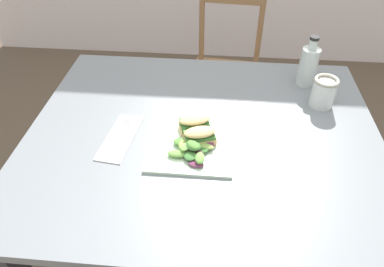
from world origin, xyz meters
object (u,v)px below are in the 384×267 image
Objects in this scene: bottle_cold_brew at (308,68)px; mason_jar_iced_tea at (323,94)px; chair_wooden_far at (226,72)px; sandwich_half_front at (200,136)px; sandwich_half_back at (195,123)px; dining_table at (202,156)px; fork_on_napkin at (122,134)px; plate_lunch at (191,145)px.

bottle_cold_brew reaches higher than mason_jar_iced_tea.
sandwich_half_front is at bearing -95.30° from chair_wooden_far.
chair_wooden_far reaches higher than sandwich_half_back.
dining_table is 0.51m from mason_jar_iced_tea.
mason_jar_iced_tea reaches higher than sandwich_half_back.
sandwich_half_front reaches higher than fork_on_napkin.
sandwich_half_front is 0.07m from sandwich_half_back.
chair_wooden_far is 0.74m from bottle_cold_brew.
sandwich_half_back is at bearing -140.75° from bottle_cold_brew.
bottle_cold_brew reaches higher than fork_on_napkin.
fork_on_napkin is 0.75m from mason_jar_iced_tea.
dining_table is at bearing 7.44° from fork_on_napkin.
mason_jar_iced_tea is at bearing -63.31° from chair_wooden_far.
mason_jar_iced_tea is at bearing 30.82° from sandwich_half_front.
mason_jar_iced_tea is (0.47, 0.20, 0.01)m from sandwich_half_back.
sandwich_half_back is at bearing 174.62° from dining_table.
mason_jar_iced_tea is at bearing 30.28° from plate_lunch.
plate_lunch is 1.49× the size of fork_on_napkin.
sandwich_half_back is (0.01, 0.07, 0.03)m from plate_lunch.
fork_on_napkin is (-0.36, -0.94, 0.30)m from chair_wooden_far.
mason_jar_iced_tea reaches higher than dining_table.
chair_wooden_far is at bearing 82.95° from sandwich_half_back.
bottle_cold_brew is at bearing 29.86° from fork_on_napkin.
chair_wooden_far reaches higher than dining_table.
dining_table is at bearing -5.38° from sandwich_half_back.
sandwich_half_back is 0.63× the size of fork_on_napkin.
sandwich_half_front is at bearing -97.12° from dining_table.
plate_lunch is 2.39× the size of mason_jar_iced_tea.
dining_table is 1.41× the size of chair_wooden_far.
chair_wooden_far reaches higher than plate_lunch.
bottle_cold_brew is at bearing 104.80° from mason_jar_iced_tea.
chair_wooden_far is 3.15× the size of plate_lunch.
chair_wooden_far is 0.97m from sandwich_half_back.
bottle_cold_brew is 0.15m from mason_jar_iced_tea.
plate_lunch is 1.32× the size of bottle_cold_brew.
fork_on_napkin is 0.78m from bottle_cold_brew.
chair_wooden_far is 7.41× the size of sandwich_half_front.
mason_jar_iced_tea reaches higher than sandwich_half_front.
bottle_cold_brew is (0.40, 0.35, 0.19)m from dining_table.
dining_table is 4.43× the size of plate_lunch.
fork_on_napkin is at bearing -110.92° from chair_wooden_far.
bottle_cold_brew is at bearing -60.49° from chair_wooden_far.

